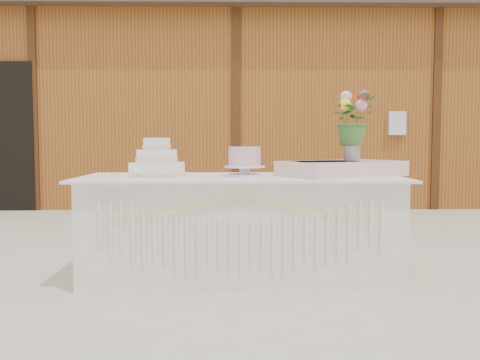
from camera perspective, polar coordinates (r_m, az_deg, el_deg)
name	(u,v)px	position (r m, az deg, el deg)	size (l,w,h in m)	color
ground	(241,277)	(4.14, 0.06, -10.29)	(80.00, 80.00, 0.00)	beige
barn	(235,106)	(10.02, -0.56, 7.85)	(12.60, 4.60, 3.30)	#97521F
cake_table	(241,227)	(4.06, 0.07, -5.01)	(2.40, 1.00, 0.77)	white
wedding_cake	(157,163)	(4.05, -8.84, 1.77)	(0.41, 0.41, 0.29)	white
pink_cake_stand	(245,160)	(4.02, 0.50, 2.17)	(0.31, 0.31, 0.22)	white
satin_runner	(342,168)	(4.13, 10.78, 1.22)	(0.90, 0.52, 0.11)	beige
flower_vase	(352,150)	(4.17, 11.87, 3.15)	(0.12, 0.12, 0.17)	#AEADB2
bouquet	(353,113)	(4.17, 11.93, 6.98)	(0.35, 0.31, 0.39)	#3F712D
loose_flowers	(110,174)	(4.21, -13.66, 0.58)	(0.14, 0.34, 0.02)	pink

